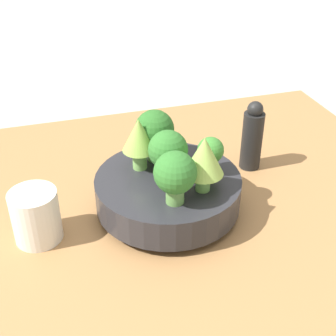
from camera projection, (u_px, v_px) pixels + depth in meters
ground_plane at (173, 220)px, 0.89m from camera, size 6.00×6.00×0.00m
table at (173, 210)px, 0.88m from camera, size 0.99×0.78×0.05m
bowl at (168, 191)px, 0.82m from camera, size 0.26×0.26×0.07m
broccoli_floret_left at (210, 153)px, 0.80m from camera, size 0.05×0.05×0.07m
broccoli_floret_center at (168, 151)px, 0.78m from camera, size 0.07×0.07×0.09m
broccoli_floret_front at (155, 131)px, 0.83m from camera, size 0.07×0.07×0.10m
romanesco_piece_far at (204, 157)px, 0.74m from camera, size 0.07×0.07×0.10m
romanesco_piece_near at (139, 137)px, 0.80m from camera, size 0.06×0.06×0.10m
broccoli_floret_back at (175, 174)px, 0.72m from camera, size 0.07×0.07×0.09m
cup at (36, 216)px, 0.76m from camera, size 0.08×0.08×0.09m
pepper_mill at (252, 137)px, 0.93m from camera, size 0.04×0.04×0.15m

